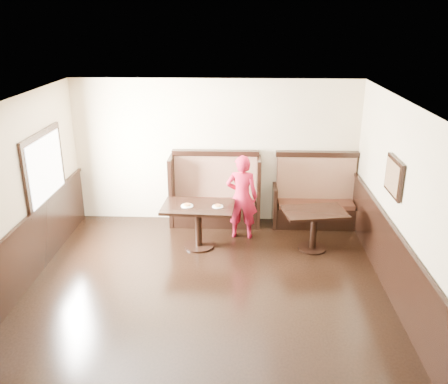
# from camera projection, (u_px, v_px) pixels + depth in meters

# --- Properties ---
(ground) EXTENTS (7.00, 7.00, 0.00)m
(ground) POSITION_uv_depth(u_px,v_px,m) (202.00, 322.00, 6.40)
(ground) COLOR black
(ground) RESTS_ON ground
(room_shell) EXTENTS (7.00, 7.00, 7.00)m
(room_shell) POSITION_uv_depth(u_px,v_px,m) (181.00, 267.00, 6.44)
(room_shell) COLOR beige
(room_shell) RESTS_ON ground
(booth_main) EXTENTS (1.75, 0.72, 1.45)m
(booth_main) POSITION_uv_depth(u_px,v_px,m) (215.00, 198.00, 9.30)
(booth_main) COLOR black
(booth_main) RESTS_ON ground
(booth_neighbor) EXTENTS (1.65, 0.72, 1.45)m
(booth_neighbor) POSITION_uv_depth(u_px,v_px,m) (315.00, 201.00, 9.24)
(booth_neighbor) COLOR black
(booth_neighbor) RESTS_ON ground
(table_main) EXTENTS (1.28, 0.84, 0.79)m
(table_main) POSITION_uv_depth(u_px,v_px,m) (198.00, 215.00, 8.28)
(table_main) COLOR black
(table_main) RESTS_ON ground
(table_neighbor) EXTENTS (1.15, 0.85, 0.73)m
(table_neighbor) POSITION_uv_depth(u_px,v_px,m) (314.00, 221.00, 8.21)
(table_neighbor) COLOR black
(table_neighbor) RESTS_ON ground
(child) EXTENTS (0.60, 0.41, 1.58)m
(child) POSITION_uv_depth(u_px,v_px,m) (242.00, 197.00, 8.60)
(child) COLOR #A7112B
(child) RESTS_ON ground
(pizza_plate_left) EXTENTS (0.21, 0.21, 0.04)m
(pizza_plate_left) POSITION_uv_depth(u_px,v_px,m) (187.00, 205.00, 8.18)
(pizza_plate_left) COLOR white
(pizza_plate_left) RESTS_ON table_main
(pizza_plate_right) EXTENTS (0.19, 0.19, 0.04)m
(pizza_plate_right) POSITION_uv_depth(u_px,v_px,m) (218.00, 206.00, 8.16)
(pizza_plate_right) COLOR white
(pizza_plate_right) RESTS_ON table_main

